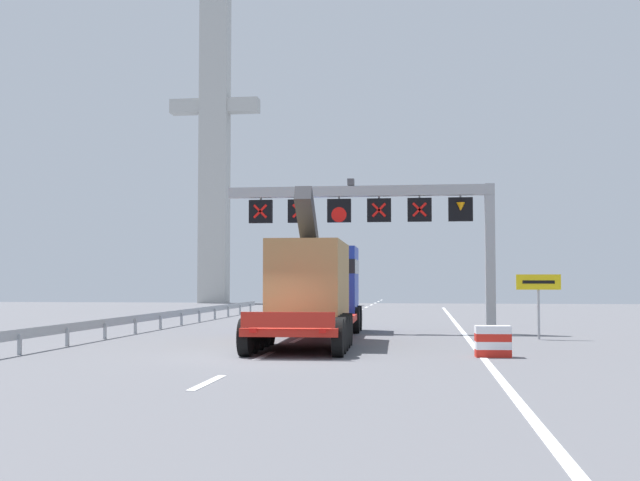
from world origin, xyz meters
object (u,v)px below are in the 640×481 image
exit_sign_yellow (538,289)px  bridge_pylon_distant (215,140)px  heavy_haul_truck_red (317,286)px  overhead_lane_gantry (388,213)px  crash_barrier_striped (493,341)px

exit_sign_yellow → bridge_pylon_distant: bearing=118.0°
heavy_haul_truck_red → overhead_lane_gantry: bearing=56.4°
crash_barrier_striped → bridge_pylon_distant: size_ratio=0.03×
heavy_haul_truck_red → crash_barrier_striped: (5.98, -6.75, -1.54)m
bridge_pylon_distant → overhead_lane_gantry: bearing=-66.3°
overhead_lane_gantry → heavy_haul_truck_red: size_ratio=0.83×
heavy_haul_truck_red → bridge_pylon_distant: size_ratio=0.44×
heavy_haul_truck_red → bridge_pylon_distant: bridge_pylon_distant is taller
overhead_lane_gantry → exit_sign_yellow: overhead_lane_gantry is taller
bridge_pylon_distant → heavy_haul_truck_red: bearing=-70.7°
crash_barrier_striped → exit_sign_yellow: bearing=72.4°
overhead_lane_gantry → bridge_pylon_distant: 48.94m
exit_sign_yellow → crash_barrier_striped: bearing=-107.6°
heavy_haul_truck_red → bridge_pylon_distant: (-16.59, 47.46, 14.32)m
bridge_pylon_distant → exit_sign_yellow: bearing=-62.0°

